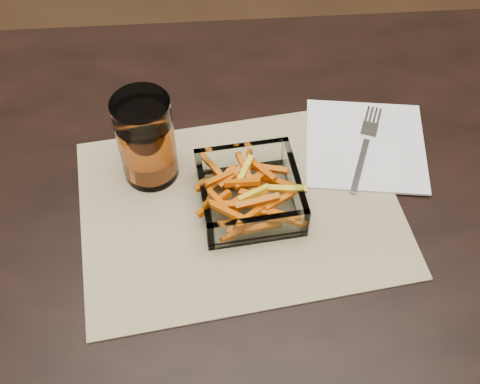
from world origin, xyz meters
name	(u,v)px	position (x,y,z in m)	size (l,w,h in m)	color
dining_table	(287,249)	(0.00, 0.00, 0.66)	(1.60, 0.90, 0.75)	black
placemat	(240,207)	(-0.07, 0.02, 0.75)	(0.45, 0.33, 0.00)	tan
glass_bowl	(250,194)	(-0.06, 0.03, 0.78)	(0.15, 0.15, 0.05)	white
tumbler	(147,142)	(-0.20, 0.09, 0.82)	(0.08, 0.08, 0.14)	white
napkin	(365,145)	(0.13, 0.12, 0.76)	(0.18, 0.18, 0.00)	white
fork	(365,144)	(0.13, 0.12, 0.76)	(0.08, 0.17, 0.00)	silver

